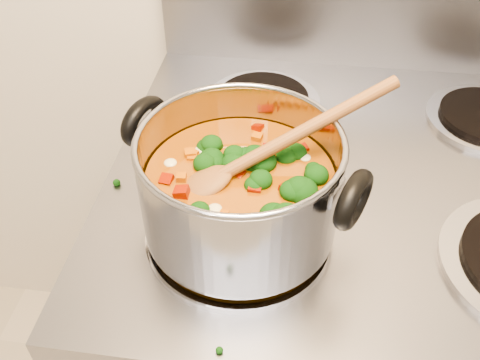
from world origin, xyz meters
name	(u,v)px	position (x,y,z in m)	size (l,w,h in m)	color
electric_range	(339,338)	(0.02, 1.16, 0.47)	(0.78, 0.70, 1.08)	gray
stockpot	(240,187)	(-0.16, 1.02, 1.00)	(0.30, 0.24, 0.15)	gray
wooden_spoon	(254,158)	(-0.15, 1.03, 1.04)	(0.26, 0.17, 0.11)	brown
cooktop_crumbs	(279,202)	(-0.12, 1.07, 0.92)	(0.31, 0.34, 0.01)	black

